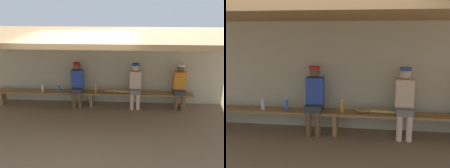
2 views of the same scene
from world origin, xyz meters
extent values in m
cube|color=#B7AD8C|center=(0.00, 2.00, 1.10)|extent=(8.00, 0.20, 2.20)
cube|color=#9E7547|center=(0.00, 0.70, 2.26)|extent=(8.00, 2.80, 0.12)
cube|color=olive|center=(0.00, 1.55, 0.43)|extent=(6.00, 0.36, 0.05)
cube|color=olive|center=(0.00, 1.55, 0.21)|extent=(0.08, 0.29, 0.41)
cube|color=slate|center=(1.31, 1.53, 0.53)|extent=(0.32, 0.40, 0.14)
cylinder|color=beige|center=(1.22, 1.37, 0.24)|extent=(0.11, 0.11, 0.48)
cylinder|color=beige|center=(1.40, 1.37, 0.24)|extent=(0.11, 0.11, 0.48)
cube|color=beige|center=(1.31, 1.61, 0.86)|extent=(0.34, 0.20, 0.52)
sphere|color=beige|center=(1.31, 1.61, 1.23)|extent=(0.21, 0.21, 0.21)
cylinder|color=#2D47A5|center=(1.31, 1.57, 1.32)|extent=(0.21, 0.21, 0.05)
cube|color=#333338|center=(-0.41, 1.53, 0.53)|extent=(0.32, 0.40, 0.14)
cylinder|color=brown|center=(-0.50, 1.37, 0.24)|extent=(0.11, 0.11, 0.48)
cylinder|color=brown|center=(-0.32, 1.37, 0.24)|extent=(0.11, 0.11, 0.48)
cube|color=#2D47A5|center=(-0.41, 1.61, 0.86)|extent=(0.34, 0.20, 0.52)
sphere|color=brown|center=(-0.41, 1.61, 1.23)|extent=(0.21, 0.21, 0.21)
cylinder|color=red|center=(-0.41, 1.57, 1.32)|extent=(0.21, 0.21, 0.05)
cylinder|color=silver|center=(-1.46, 1.51, 0.56)|extent=(0.07, 0.07, 0.20)
cylinder|color=white|center=(-1.46, 1.51, 0.67)|extent=(0.05, 0.05, 0.02)
cylinder|color=blue|center=(-0.97, 1.52, 0.57)|extent=(0.07, 0.07, 0.23)
cylinder|color=white|center=(-0.97, 1.52, 0.70)|extent=(0.05, 0.05, 0.02)
cylinder|color=orange|center=(0.14, 1.52, 0.57)|extent=(0.06, 0.06, 0.23)
cylinder|color=white|center=(0.14, 1.52, 0.70)|extent=(0.04, 0.04, 0.02)
ellipsoid|color=olive|center=(0.54, 1.53, 0.51)|extent=(0.25, 0.19, 0.09)
cylinder|color=tan|center=(0.83, 1.55, 0.49)|extent=(0.86, 0.15, 0.07)
camera|label=1|loc=(1.01, -5.38, 3.19)|focal=39.99mm
camera|label=2|loc=(0.69, -3.28, 1.99)|focal=41.68mm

